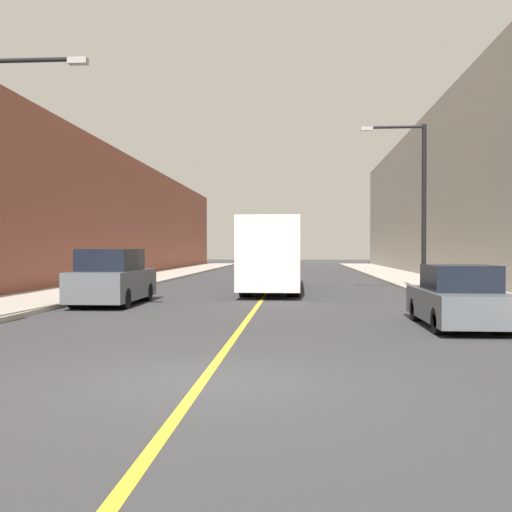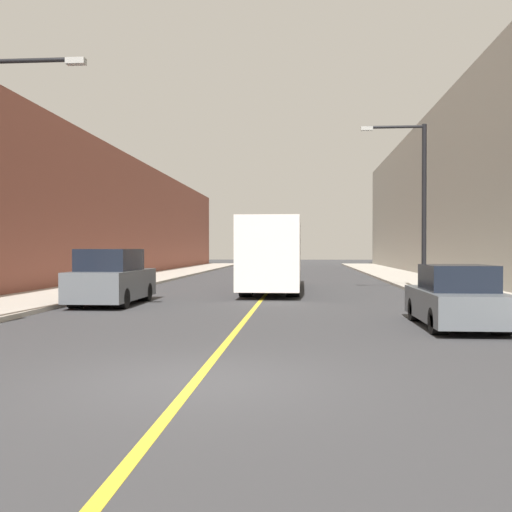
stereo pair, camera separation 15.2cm
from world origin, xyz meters
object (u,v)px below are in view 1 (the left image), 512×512
object	(u,v)px
parked_suv_left	(113,279)
car_right_near	(458,299)
street_lamp_right	(418,195)
bus	(273,253)

from	to	relation	value
parked_suv_left	car_right_near	bearing A→B (deg)	-27.03
parked_suv_left	car_right_near	size ratio (longest dim) A/B	1.11
parked_suv_left	street_lamp_right	xyz separation A→B (m)	(11.51, 5.27, 3.32)
parked_suv_left	car_right_near	distance (m)	11.72
bus	car_right_near	size ratio (longest dim) A/B	2.60
car_right_near	street_lamp_right	distance (m)	11.21
bus	parked_suv_left	distance (m)	9.08
bus	car_right_near	bearing A→B (deg)	-67.92
bus	street_lamp_right	size ratio (longest dim) A/B	1.56
car_right_near	parked_suv_left	bearing A→B (deg)	152.97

